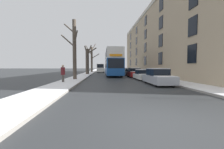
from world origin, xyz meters
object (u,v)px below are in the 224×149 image
(parked_car_2, at_px, (134,73))
(pedestrian_left_sidewalk, at_px, (63,73))
(bare_tree_left_2, at_px, (92,59))
(bare_tree_left_0, at_px, (74,49))
(parked_car_1, at_px, (143,75))
(bare_tree_left_1, at_px, (88,60))
(parked_car_4, at_px, (124,71))
(oncoming_van, at_px, (100,68))
(parked_car_0, at_px, (158,77))
(double_decker_bus, at_px, (113,62))
(parked_car_3, at_px, (129,72))

(parked_car_2, bearing_deg, pedestrian_left_sidewalk, -136.20)
(pedestrian_left_sidewalk, bearing_deg, bare_tree_left_2, -4.42)
(bare_tree_left_0, height_order, bare_tree_left_2, bare_tree_left_2)
(parked_car_1, height_order, parked_car_2, parked_car_2)
(bare_tree_left_1, height_order, parked_car_4, bare_tree_left_1)
(bare_tree_left_0, xyz_separation_m, pedestrian_left_sidewalk, (-0.46, -3.53, -2.81))
(bare_tree_left_2, height_order, parked_car_2, bare_tree_left_2)
(oncoming_van, distance_m, pedestrian_left_sidewalk, 29.64)
(bare_tree_left_2, bearing_deg, pedestrian_left_sidewalk, -91.53)
(parked_car_0, relative_size, parked_car_4, 1.00)
(pedestrian_left_sidewalk, bearing_deg, double_decker_bus, -28.30)
(bare_tree_left_0, xyz_separation_m, parked_car_1, (8.46, -0.02, -3.19))
(double_decker_bus, height_order, pedestrian_left_sidewalk, double_decker_bus)
(bare_tree_left_1, relative_size, pedestrian_left_sidewalk, 3.48)
(pedestrian_left_sidewalk, bearing_deg, bare_tree_left_0, -10.27)
(bare_tree_left_0, relative_size, parked_car_4, 1.66)
(oncoming_van, relative_size, pedestrian_left_sidewalk, 3.07)
(bare_tree_left_1, distance_m, parked_car_0, 19.98)
(bare_tree_left_1, bearing_deg, bare_tree_left_0, -91.56)
(parked_car_1, height_order, parked_car_3, parked_car_1)
(parked_car_3, distance_m, parked_car_4, 5.44)
(bare_tree_left_2, xyz_separation_m, pedestrian_left_sidewalk, (-0.79, -29.72, -3.02))
(parked_car_0, xyz_separation_m, parked_car_4, (-0.00, 20.72, -0.04))
(double_decker_bus, relative_size, oncoming_van, 2.04)
(bare_tree_left_2, distance_m, oncoming_van, 3.71)
(parked_car_3, bearing_deg, bare_tree_left_1, 160.82)
(double_decker_bus, xyz_separation_m, parked_car_0, (3.13, -13.74, -1.89))
(parked_car_0, distance_m, parked_car_4, 20.72)
(pedestrian_left_sidewalk, bearing_deg, parked_car_0, -102.75)
(parked_car_0, bearing_deg, parked_car_1, 90.00)
(parked_car_0, distance_m, parked_car_2, 10.10)
(bare_tree_left_1, bearing_deg, double_decker_bus, -41.19)
(parked_car_1, relative_size, oncoming_van, 0.73)
(parked_car_4, bearing_deg, parked_car_2, -90.00)
(parked_car_3, bearing_deg, parked_car_4, 90.00)
(bare_tree_left_0, height_order, double_decker_bus, bare_tree_left_0)
(bare_tree_left_1, xyz_separation_m, double_decker_bus, (4.98, -4.36, -0.54))
(parked_car_0, bearing_deg, bare_tree_left_2, 104.56)
(parked_car_0, relative_size, parked_car_3, 1.10)
(double_decker_bus, height_order, parked_car_1, double_decker_bus)
(bare_tree_left_2, bearing_deg, parked_car_3, -63.06)
(bare_tree_left_0, distance_m, parked_car_3, 13.63)
(oncoming_van, bearing_deg, bare_tree_left_2, 173.81)
(bare_tree_left_1, height_order, bare_tree_left_2, bare_tree_left_2)
(parked_car_2, bearing_deg, bare_tree_left_0, -149.33)
(parked_car_3, height_order, pedestrian_left_sidewalk, pedestrian_left_sidewalk)
(parked_car_0, bearing_deg, parked_car_2, 90.00)
(bare_tree_left_2, height_order, double_decker_bus, bare_tree_left_2)
(bare_tree_left_1, height_order, parked_car_2, bare_tree_left_1)
(parked_car_4, bearing_deg, bare_tree_left_2, 127.59)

